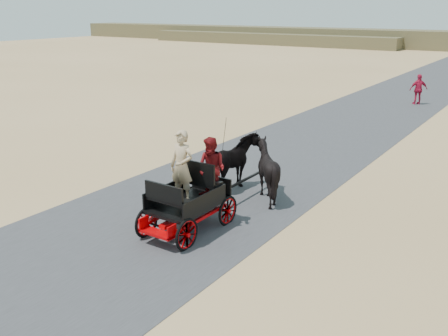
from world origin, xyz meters
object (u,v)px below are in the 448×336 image
Objects in this scene: carriage at (188,216)px; horse_left at (235,164)px; horse_right at (267,171)px; pedestrian at (419,89)px.

horse_left is at bearing 100.39° from carriage.
carriage is 3.09m from horse_left.
horse_right is (1.10, 0.00, 0.00)m from horse_left.
carriage is 1.20× the size of horse_left.
horse_right is 17.84m from pedestrian.
horse_right is at bearing 55.60° from pedestrian.
carriage is 20.85m from pedestrian.
carriage is 1.39× the size of pedestrian.
horse_right reaches higher than carriage.
carriage is 1.41× the size of horse_right.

